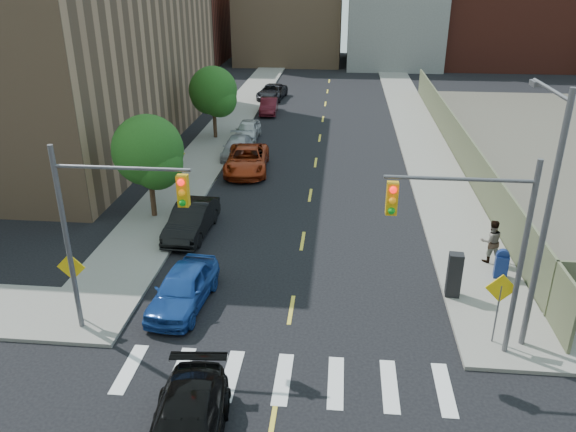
% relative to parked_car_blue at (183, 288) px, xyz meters
% --- Properties ---
extents(sidewalk_nw, '(3.50, 73.00, 0.15)m').
position_rel_parked_car_blue_xyz_m(sidewalk_nw, '(-3.55, 33.57, -0.70)').
color(sidewalk_nw, gray).
rests_on(sidewalk_nw, ground).
extents(sidewalk_ne, '(3.50, 73.00, 0.15)m').
position_rel_parked_car_blue_xyz_m(sidewalk_ne, '(11.95, 33.57, -0.70)').
color(sidewalk_ne, gray).
rests_on(sidewalk_ne, ground).
extents(fence_north, '(0.12, 44.00, 2.50)m').
position_rel_parked_car_blue_xyz_m(fence_north, '(13.80, 20.07, 0.47)').
color(fence_north, '#646647').
rests_on(fence_north, ground).
extents(building_nw, '(22.00, 30.00, 16.00)m').
position_rel_parked_car_blue_xyz_m(building_nw, '(-17.80, 22.07, 7.22)').
color(building_nw, '#8C6B4C').
rests_on(building_nw, ground).
extents(bg_bldg_west, '(14.00, 18.00, 12.00)m').
position_rel_parked_car_blue_xyz_m(bg_bldg_west, '(-17.80, 62.07, 5.22)').
color(bg_bldg_west, '#592319').
rests_on(bg_bldg_west, ground).
extents(bg_bldg_midwest, '(14.00, 16.00, 15.00)m').
position_rel_parked_car_blue_xyz_m(bg_bldg_midwest, '(-1.80, 64.07, 6.72)').
color(bg_bldg_midwest, '#8C6B4C').
rests_on(bg_bldg_midwest, ground).
extents(bg_bldg_center, '(12.00, 16.00, 10.00)m').
position_rel_parked_car_blue_xyz_m(bg_bldg_center, '(12.20, 62.07, 4.22)').
color(bg_bldg_center, gray).
rests_on(bg_bldg_center, ground).
extents(bg_bldg_east, '(18.00, 18.00, 16.00)m').
position_rel_parked_car_blue_xyz_m(bg_bldg_east, '(26.20, 64.07, 7.22)').
color(bg_bldg_east, '#592319').
rests_on(bg_bldg_east, ground).
extents(signal_nw, '(4.59, 0.30, 7.00)m').
position_rel_parked_car_blue_xyz_m(signal_nw, '(-1.78, -1.93, 3.75)').
color(signal_nw, '#59595E').
rests_on(signal_nw, ground).
extents(signal_ne, '(4.59, 0.30, 7.00)m').
position_rel_parked_car_blue_xyz_m(signal_ne, '(10.18, -1.93, 3.75)').
color(signal_ne, '#59595E').
rests_on(signal_ne, ground).
extents(streetlight_ne, '(0.25, 3.70, 9.00)m').
position_rel_parked_car_blue_xyz_m(streetlight_ne, '(12.40, -1.03, 4.44)').
color(streetlight_ne, '#59595E').
rests_on(streetlight_ne, ground).
extents(warn_sign_nw, '(1.06, 0.06, 2.83)m').
position_rel_parked_car_blue_xyz_m(warn_sign_nw, '(-3.60, -1.43, 1.22)').
color(warn_sign_nw, '#59595E').
rests_on(warn_sign_nw, ground).
extents(warn_sign_ne, '(1.06, 0.06, 2.83)m').
position_rel_parked_car_blue_xyz_m(warn_sign_ne, '(11.40, -1.43, 1.22)').
color(warn_sign_ne, '#59595E').
rests_on(warn_sign_ne, ground).
extents(warn_sign_midwest, '(1.06, 0.06, 2.83)m').
position_rel_parked_car_blue_xyz_m(warn_sign_midwest, '(-3.60, 12.07, 1.22)').
color(warn_sign_midwest, '#59595E').
rests_on(warn_sign_midwest, ground).
extents(tree_west_near, '(3.66, 3.64, 5.52)m').
position_rel_parked_car_blue_xyz_m(tree_west_near, '(-3.80, 8.12, 2.70)').
color(tree_west_near, '#332114').
rests_on(tree_west_near, ground).
extents(tree_west_far, '(3.66, 3.64, 5.52)m').
position_rel_parked_car_blue_xyz_m(tree_west_far, '(-3.80, 23.12, 2.70)').
color(tree_west_far, '#332114').
rests_on(tree_west_far, ground).
extents(parked_car_blue, '(2.23, 4.70, 1.55)m').
position_rel_parked_car_blue_xyz_m(parked_car_blue, '(0.00, 0.00, 0.00)').
color(parked_car_blue, '#1B4497').
rests_on(parked_car_blue, ground).
extents(parked_car_black, '(1.90, 4.82, 1.56)m').
position_rel_parked_car_blue_xyz_m(parked_car_black, '(-1.30, 6.29, 0.01)').
color(parked_car_black, black).
rests_on(parked_car_black, ground).
extents(parked_car_red, '(3.07, 5.88, 1.58)m').
position_rel_parked_car_blue_xyz_m(parked_car_red, '(-0.14, 15.87, 0.02)').
color(parked_car_red, '#982C0F').
rests_on(parked_car_red, ground).
extents(parked_car_silver, '(2.02, 4.67, 1.34)m').
position_rel_parked_car_blue_xyz_m(parked_car_silver, '(-1.30, 18.78, -0.11)').
color(parked_car_silver, '#A2A3A9').
rests_on(parked_car_silver, ground).
extents(parked_car_white, '(1.70, 4.22, 1.44)m').
position_rel_parked_car_blue_xyz_m(parked_car_white, '(-1.30, 23.26, -0.06)').
color(parked_car_white, '#B8B8B8').
rests_on(parked_car_white, ground).
extents(parked_car_maroon, '(1.70, 4.26, 1.38)m').
position_rel_parked_car_blue_xyz_m(parked_car_maroon, '(-0.75, 31.61, -0.09)').
color(parked_car_maroon, '#430D15').
rests_on(parked_car_maroon, ground).
extents(parked_car_grey, '(2.87, 5.36, 1.43)m').
position_rel_parked_car_blue_xyz_m(parked_car_grey, '(-1.23, 37.71, -0.06)').
color(parked_car_grey, black).
rests_on(parked_car_grey, ground).
extents(black_sedan, '(2.47, 5.24, 1.48)m').
position_rel_parked_car_blue_xyz_m(black_sedan, '(2.01, -7.14, -0.04)').
color(black_sedan, black).
rests_on(black_sedan, ground).
extents(mailbox, '(0.58, 0.48, 1.29)m').
position_rel_parked_car_blue_xyz_m(mailbox, '(12.76, 3.19, -0.00)').
color(mailbox, navy).
rests_on(mailbox, sidewalk_ne).
extents(payphone, '(0.58, 0.49, 1.85)m').
position_rel_parked_car_blue_xyz_m(payphone, '(10.50, 1.52, 0.30)').
color(payphone, black).
rests_on(payphone, sidewalk_ne).
extents(pedestrian_west, '(0.59, 0.75, 1.81)m').
position_rel_parked_car_blue_xyz_m(pedestrian_west, '(-2.10, 8.40, 0.28)').
color(pedestrian_west, gray).
rests_on(pedestrian_west, sidewalk_nw).
extents(pedestrian_east, '(1.05, 0.87, 1.98)m').
position_rel_parked_car_blue_xyz_m(pedestrian_east, '(12.60, 4.57, 0.36)').
color(pedestrian_east, gray).
rests_on(pedestrian_east, sidewalk_ne).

